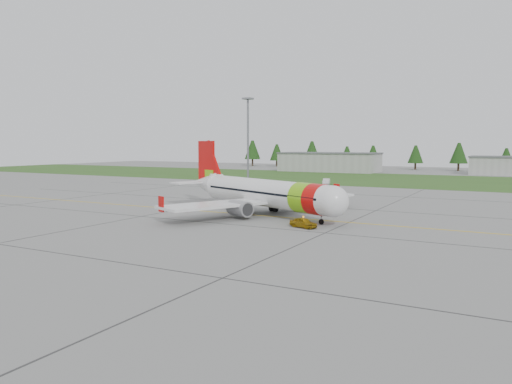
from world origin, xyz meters
The scene contains 9 objects.
ground centered at (0.00, 0.00, 0.00)m, with size 320.00×320.00×0.00m, color gray.
aircraft centered at (-2.32, 9.54, 2.81)m, with size 30.44×28.89×9.73m.
follow_me_car centered at (6.67, 1.98, 1.65)m, with size 1.33×1.13×3.31m, color yellow.
service_van centered at (-11.72, 58.36, 2.11)m, with size 1.47×1.39×4.23m, color silver.
grass_strip centered at (0.00, 82.00, 0.01)m, with size 320.00×50.00×0.03m, color #30561E.
taxi_guideline centered at (0.00, 8.00, 0.01)m, with size 120.00×0.25×0.02m, color gold.
hangar_west centered at (-30.00, 110.00, 3.00)m, with size 32.00×14.00×6.00m, color #A8A8A3.
floodlight_mast centered at (-32.00, 58.00, 10.00)m, with size 0.50×0.50×20.00m, color slate.
treeline centered at (0.00, 138.00, 5.00)m, with size 160.00×8.00×10.00m, color #1C3F14, non-canonical shape.
Camera 1 is at (28.20, -48.65, 9.31)m, focal length 35.00 mm.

